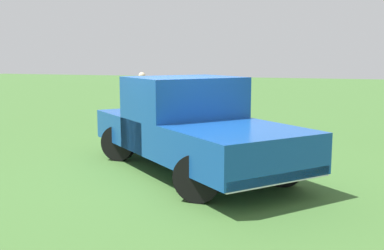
# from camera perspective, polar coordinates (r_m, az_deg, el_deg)

# --- Properties ---
(ground_plane) EXTENTS (80.00, 80.00, 0.00)m
(ground_plane) POSITION_cam_1_polar(r_m,az_deg,el_deg) (8.68, -1.81, -5.87)
(ground_plane) COLOR #3D662D
(pickup_truck) EXTENTS (5.13, 4.75, 1.79)m
(pickup_truck) POSITION_cam_1_polar(r_m,az_deg,el_deg) (8.59, -0.44, 0.26)
(pickup_truck) COLOR black
(pickup_truck) RESTS_ON ground_plane
(person_bystander) EXTENTS (0.44, 0.44, 1.68)m
(person_bystander) POSITION_cam_1_polar(r_m,az_deg,el_deg) (14.62, -6.29, 3.75)
(person_bystander) COLOR navy
(person_bystander) RESTS_ON ground_plane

